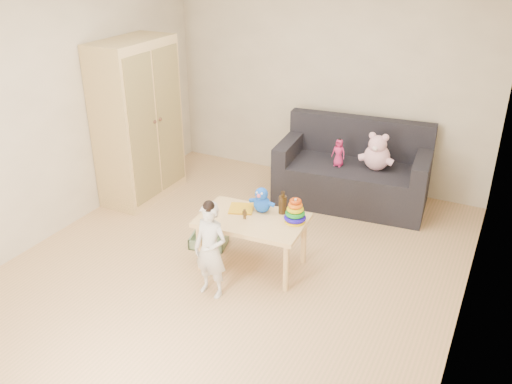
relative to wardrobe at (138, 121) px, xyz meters
The scene contains 13 objects.
room 1.95m from the wardrobe, 24.85° to the right, with size 4.50×4.50×4.50m.
wardrobe is the anchor object (origin of this frame).
sofa 2.55m from the wardrobe, 21.82° to the left, with size 1.68×0.84×0.47m, color black.
play_table 2.14m from the wardrobe, 23.30° to the right, with size 0.97×0.61×0.51m, color #F0C583.
storage_bin 1.71m from the wardrobe, 27.17° to the right, with size 0.35×0.27×0.11m, color gray, non-canonical shape.
toddler 2.27m from the wardrobe, 37.52° to the right, with size 0.32×0.21×0.86m, color silver.
pink_bear 2.72m from the wardrobe, 19.64° to the left, with size 0.31×0.27×0.36m, color #FFBBD1, non-canonical shape.
doll 2.30m from the wardrobe, 20.68° to the left, with size 0.16×0.11×0.31m, color #D5286C.
ring_stacker 2.37m from the wardrobe, 17.14° to the right, with size 0.20×0.20×0.23m.
brown_bottle 2.18m from the wardrobe, 15.76° to the right, with size 0.08×0.08×0.22m.
blue_plush 2.02m from the wardrobe, 18.76° to the right, with size 0.21×0.16×0.25m, color #1C63FF, non-canonical shape.
wooden_figure 2.03m from the wardrobe, 24.94° to the right, with size 0.04×0.03×0.10m, color brown, non-canonical shape.
yellow_book 1.88m from the wardrobe, 22.22° to the right, with size 0.22×0.22×0.02m, color gold.
Camera 1 is at (2.12, -3.86, 2.86)m, focal length 38.00 mm.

